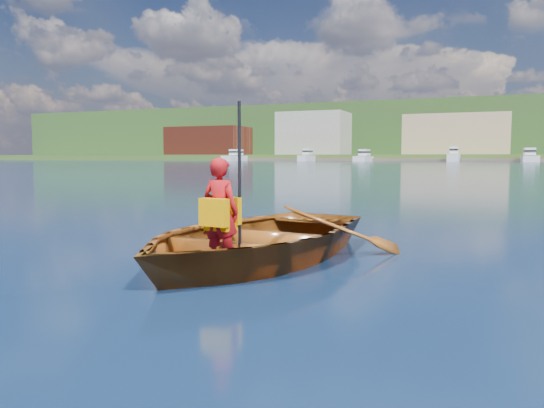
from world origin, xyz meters
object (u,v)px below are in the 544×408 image
object	(u,v)px
dock	(475,160)
rowboat	(253,237)
child_paddler	(221,212)
marina_yachts	(486,157)

from	to	relation	value
dock	rowboat	bearing A→B (deg)	-90.18
child_paddler	dock	world-z (taller)	child_paddler
dock	child_paddler	bearing A→B (deg)	-90.17
child_paddler	marina_yachts	distance (m)	144.45
child_paddler	marina_yachts	size ratio (longest dim) A/B	0.01
child_paddler	dock	size ratio (longest dim) A/B	0.01
rowboat	child_paddler	world-z (taller)	child_paddler
child_paddler	marina_yachts	world-z (taller)	marina_yachts
rowboat	marina_yachts	xyz separation A→B (m)	(3.25, 143.50, 1.07)
dock	marina_yachts	xyz separation A→B (m)	(2.79, -4.68, 0.95)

